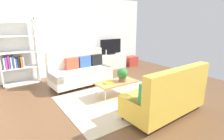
# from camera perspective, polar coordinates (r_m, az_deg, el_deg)

# --- Properties ---
(ground_plane) EXTENTS (7.68, 7.68, 0.00)m
(ground_plane) POSITION_cam_1_polar(r_m,az_deg,el_deg) (4.95, 1.08, -8.03)
(ground_plane) COLOR brown
(wall_far) EXTENTS (6.40, 0.12, 2.90)m
(wall_far) POSITION_cam_1_polar(r_m,az_deg,el_deg) (7.04, -12.50, 10.75)
(wall_far) COLOR white
(wall_far) RESTS_ON ground_plane
(area_rug) EXTENTS (2.90, 2.20, 0.01)m
(area_rug) POSITION_cam_1_polar(r_m,az_deg,el_deg) (4.69, 2.33, -9.36)
(area_rug) COLOR beige
(area_rug) RESTS_ON ground_plane
(couch_beige) EXTENTS (1.95, 0.95, 1.10)m
(couch_beige) POSITION_cam_1_polar(r_m,az_deg,el_deg) (5.70, -10.25, -0.33)
(couch_beige) COLOR beige
(couch_beige) RESTS_ON ground_plane
(couch_green) EXTENTS (1.93, 0.91, 1.10)m
(couch_green) POSITION_cam_1_polar(r_m,az_deg,el_deg) (3.93, 17.30, -8.06)
(couch_green) COLOR gold
(couch_green) RESTS_ON ground_plane
(coffee_table) EXTENTS (1.10, 0.56, 0.42)m
(coffee_table) POSITION_cam_1_polar(r_m,az_deg,el_deg) (4.72, 1.41, -4.11)
(coffee_table) COLOR #B7844C
(coffee_table) RESTS_ON ground_plane
(tv_console) EXTENTS (1.40, 0.44, 0.64)m
(tv_console) POSITION_cam_1_polar(r_m,az_deg,el_deg) (7.61, -0.47, 2.80)
(tv_console) COLOR silver
(tv_console) RESTS_ON ground_plane
(tv) EXTENTS (1.00, 0.20, 0.64)m
(tv) POSITION_cam_1_polar(r_m,az_deg,el_deg) (7.48, -0.39, 7.51)
(tv) COLOR black
(tv) RESTS_ON tv_console
(bookshelf) EXTENTS (1.10, 0.36, 2.10)m
(bookshelf) POSITION_cam_1_polar(r_m,az_deg,el_deg) (6.28, -28.56, 4.36)
(bookshelf) COLOR white
(bookshelf) RESTS_ON ground_plane
(storage_trunk) EXTENTS (0.52, 0.40, 0.44)m
(storage_trunk) POSITION_cam_1_polar(r_m,az_deg,el_deg) (8.21, 6.31, 2.91)
(storage_trunk) COLOR #B2382D
(storage_trunk) RESTS_ON ground_plane
(potted_plant) EXTENTS (0.29, 0.29, 0.37)m
(potted_plant) POSITION_cam_1_polar(r_m,az_deg,el_deg) (4.67, 3.38, -1.38)
(potted_plant) COLOR brown
(potted_plant) RESTS_ON coffee_table
(table_book_0) EXTENTS (0.25, 0.20, 0.03)m
(table_book_0) POSITION_cam_1_polar(r_m,az_deg,el_deg) (4.59, -1.08, -4.12)
(table_book_0) COLOR gold
(table_book_0) RESTS_ON coffee_table
(vase_0) EXTENTS (0.12, 0.12, 0.16)m
(vase_0) POSITION_cam_1_polar(r_m,az_deg,el_deg) (7.27, -4.50, 5.37)
(vase_0) COLOR #33B29E
(vase_0) RESTS_ON tv_console
(vase_1) EXTENTS (0.09, 0.09, 0.18)m
(vase_1) POSITION_cam_1_polar(r_m,az_deg,el_deg) (7.36, -3.30, 5.61)
(vase_1) COLOR #4C72B2
(vase_1) RESTS_ON tv_console
(bottle_0) EXTENTS (0.05, 0.05, 0.22)m
(bottle_0) POSITION_cam_1_polar(r_m,az_deg,el_deg) (7.36, -1.94, 5.78)
(bottle_0) COLOR silver
(bottle_0) RESTS_ON tv_console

